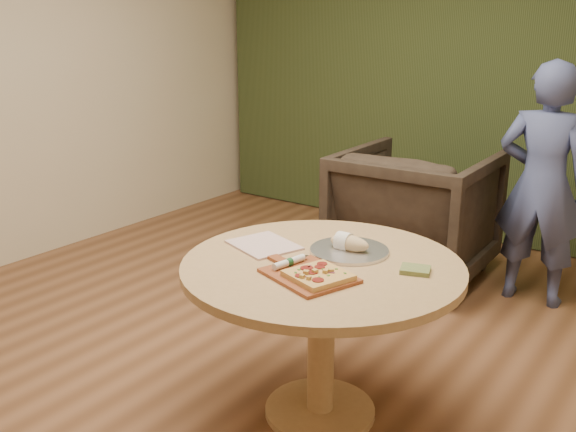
% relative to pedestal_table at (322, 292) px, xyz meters
% --- Properties ---
extents(room_shell, '(5.04, 6.04, 2.84)m').
position_rel_pedestal_table_xyz_m(room_shell, '(-0.43, -0.00, 0.79)').
color(room_shell, brown).
rests_on(room_shell, ground).
extents(curtain, '(4.80, 0.14, 2.78)m').
position_rel_pedestal_table_xyz_m(curtain, '(-0.43, 2.90, 0.79)').
color(curtain, '#263217').
rests_on(curtain, ground).
extents(pedestal_table, '(1.23, 1.23, 0.75)m').
position_rel_pedestal_table_xyz_m(pedestal_table, '(0.00, 0.00, 0.00)').
color(pedestal_table, tan).
rests_on(pedestal_table, ground).
extents(pizza_paddle, '(0.47, 0.38, 0.01)m').
position_rel_pedestal_table_xyz_m(pizza_paddle, '(0.04, -0.17, 0.15)').
color(pizza_paddle, brown).
rests_on(pizza_paddle, pedestal_table).
extents(flatbread_pizza, '(0.28, 0.28, 0.04)m').
position_rel_pedestal_table_xyz_m(flatbread_pizza, '(0.10, -0.19, 0.17)').
color(flatbread_pizza, tan).
rests_on(flatbread_pizza, pizza_paddle).
extents(cutlery_roll, '(0.06, 0.20, 0.03)m').
position_rel_pedestal_table_xyz_m(cutlery_roll, '(-0.08, -0.14, 0.17)').
color(cutlery_roll, silver).
rests_on(cutlery_roll, pizza_paddle).
extents(newspaper, '(0.37, 0.34, 0.01)m').
position_rel_pedestal_table_xyz_m(newspaper, '(-0.33, 0.02, 0.15)').
color(newspaper, white).
rests_on(newspaper, pedestal_table).
extents(serving_tray, '(0.36, 0.36, 0.02)m').
position_rel_pedestal_table_xyz_m(serving_tray, '(0.03, 0.18, 0.15)').
color(serving_tray, silver).
rests_on(serving_tray, pedestal_table).
extents(bread_roll, '(0.19, 0.09, 0.09)m').
position_rel_pedestal_table_xyz_m(bread_roll, '(0.02, 0.18, 0.18)').
color(bread_roll, tan).
rests_on(bread_roll, serving_tray).
extents(green_packet, '(0.15, 0.13, 0.02)m').
position_rel_pedestal_table_xyz_m(green_packet, '(0.37, 0.13, 0.15)').
color(green_packet, '#4C5A28').
rests_on(green_packet, pedestal_table).
extents(armchair, '(1.00, 0.94, 1.01)m').
position_rel_pedestal_table_xyz_m(armchair, '(-0.39, 1.82, -0.11)').
color(armchair, black).
rests_on(armchair, ground).
extents(person_standing, '(0.58, 0.40, 1.54)m').
position_rel_pedestal_table_xyz_m(person_standing, '(0.42, 1.87, 0.16)').
color(person_standing, '#414C7B').
rests_on(person_standing, ground).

